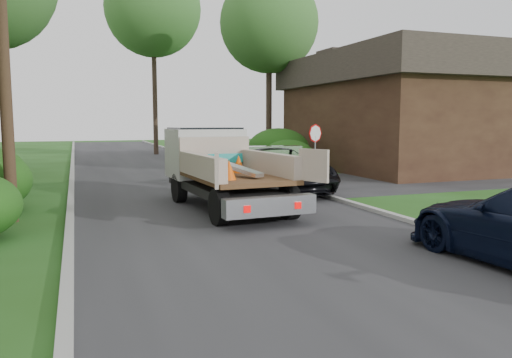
{
  "coord_description": "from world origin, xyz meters",
  "views": [
    {
      "loc": [
        -3.89,
        -9.1,
        2.6
      ],
      "look_at": [
        0.19,
        2.18,
        1.2
      ],
      "focal_mm": 35.0,
      "sensor_mm": 36.0,
      "label": 1
    }
  ],
  "objects": [
    {
      "name": "ground",
      "position": [
        0.0,
        0.0,
        0.0
      ],
      "size": [
        120.0,
        120.0,
        0.0
      ],
      "primitive_type": "plane",
      "color": "#214914",
      "rests_on": "ground"
    },
    {
      "name": "road",
      "position": [
        0.0,
        10.0,
        0.0
      ],
      "size": [
        8.0,
        90.0,
        0.02
      ],
      "primitive_type": "cube",
      "color": "#28282B",
      "rests_on": "ground"
    },
    {
      "name": "side_street",
      "position": [
        12.0,
        9.0,
        0.01
      ],
      "size": [
        16.0,
        7.0,
        0.02
      ],
      "primitive_type": "cube",
      "color": "#28282B",
      "rests_on": "ground"
    },
    {
      "name": "curb_left",
      "position": [
        -4.1,
        10.0,
        0.06
      ],
      "size": [
        0.2,
        90.0,
        0.12
      ],
      "primitive_type": "cube",
      "color": "#9E9E99",
      "rests_on": "ground"
    },
    {
      "name": "curb_right",
      "position": [
        4.1,
        10.0,
        0.06
      ],
      "size": [
        0.2,
        90.0,
        0.12
      ],
      "primitive_type": "cube",
      "color": "#9E9E99",
      "rests_on": "ground"
    },
    {
      "name": "stop_sign",
      "position": [
        5.2,
        9.0,
        1.78
      ],
      "size": [
        0.71,
        0.32,
        2.48
      ],
      "color": "slate",
      "rests_on": "ground"
    },
    {
      "name": "utility_pole",
      "position": [
        -5.48,
        4.98,
        5.17
      ],
      "size": [
        2.42,
        1.25,
        10.0
      ],
      "color": "#382619",
      "rests_on": "ground"
    },
    {
      "name": "house_right",
      "position": [
        13.0,
        14.0,
        3.16
      ],
      "size": [
        9.72,
        12.96,
        6.2
      ],
      "rotation": [
        0.0,
        0.0,
        1.57
      ],
      "color": "#331E15",
      "rests_on": "ground"
    },
    {
      "name": "hedge_right_a",
      "position": [
        5.8,
        13.0,
        0.85
      ],
      "size": [
        2.6,
        2.6,
        1.7
      ],
      "primitive_type": "ellipsoid",
      "color": "#154710",
      "rests_on": "ground"
    },
    {
      "name": "hedge_right_b",
      "position": [
        6.5,
        16.0,
        1.1
      ],
      "size": [
        3.38,
        3.38,
        2.21
      ],
      "primitive_type": "ellipsoid",
      "color": "#154710",
      "rests_on": "ground"
    },
    {
      "name": "tree_right_far",
      "position": [
        7.5,
        20.0,
        8.48
      ],
      "size": [
        6.0,
        6.0,
        11.5
      ],
      "color": "#2D2119",
      "rests_on": "ground"
    },
    {
      "name": "tree_center_far",
      "position": [
        2.0,
        30.0,
        10.98
      ],
      "size": [
        7.2,
        7.2,
        14.6
      ],
      "color": "#2D2119",
      "rests_on": "ground"
    },
    {
      "name": "flatbed_truck",
      "position": [
        0.2,
        5.81,
        1.3
      ],
      "size": [
        3.0,
        6.45,
        2.39
      ],
      "rotation": [
        0.0,
        0.0,
        0.06
      ],
      "color": "black",
      "rests_on": "ground"
    },
    {
      "name": "black_pickup",
      "position": [
        2.97,
        7.85,
        0.82
      ],
      "size": [
        3.25,
        6.1,
        1.63
      ],
      "primitive_type": "imported",
      "rotation": [
        0.0,
        0.0,
        0.09
      ],
      "color": "black",
      "rests_on": "ground"
    }
  ]
}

